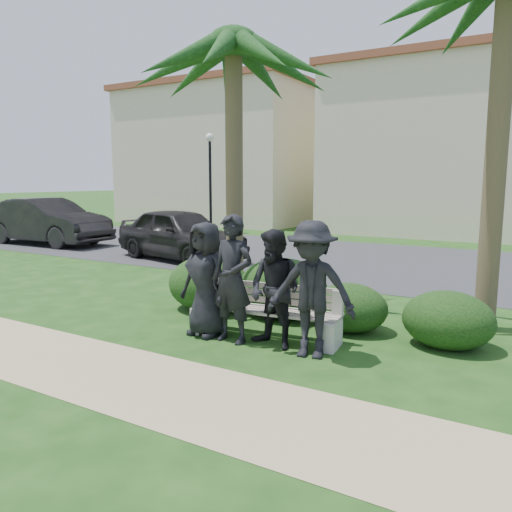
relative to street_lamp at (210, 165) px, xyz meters
The scene contains 19 objects.
ground 15.29m from the street_lamp, 53.13° to the right, with size 160.00×160.00×0.00m, color #173E11.
footpath 16.74m from the street_lamp, 56.89° to the right, with size 30.00×1.60×0.01m, color tan.
asphalt_street 10.28m from the street_lamp, 23.96° to the right, with size 160.00×8.00×0.01m, color #2D2D30.
stucco_bldg_left 6.75m from the street_lamp, 116.57° to the left, with size 10.40×8.40×7.30m.
stucco_bldg_right 10.03m from the street_lamp, 36.87° to the left, with size 8.40×8.40×7.30m.
street_lamp is the anchor object (origin of this frame).
park_bench 15.20m from the street_lamp, 51.27° to the right, with size 2.27×0.77×0.77m.
man_a 14.85m from the street_lamp, 54.61° to the right, with size 0.83×0.54×1.70m, color black.
man_b 15.19m from the street_lamp, 53.15° to the right, with size 0.67×0.44×1.84m, color black.
man_c 15.52m from the street_lamp, 51.03° to the right, with size 0.80×0.62×1.65m, color black.
man_d 15.94m from the street_lamp, 49.58° to the right, with size 1.16×0.67×1.80m, color black.
hedge_b 13.42m from the street_lamp, 54.49° to the right, with size 1.52×1.26×0.99m, color black.
hedge_c 14.03m from the street_lamp, 49.38° to the right, with size 1.46×1.21×0.95m, color black.
hedge_d 13.99m from the street_lamp, 49.22° to the right, with size 1.57×1.30×1.03m, color black.
hedge_e 15.04m from the street_lamp, 46.02° to the right, with size 1.17×0.97×0.76m, color black.
hedge_f 16.09m from the street_lamp, 42.39° to the right, with size 1.25×1.03×0.82m, color black.
palm_left 12.83m from the street_lamp, 52.26° to the right, with size 3.00×3.00×5.62m.
car_a 7.81m from the street_lamp, 61.01° to the right, with size 1.78×4.43×1.51m, color black.
car_b 7.13m from the street_lamp, 113.97° to the right, with size 1.74×5.00×1.65m, color black.
Camera 1 is at (3.85, -5.85, 2.31)m, focal length 35.00 mm.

